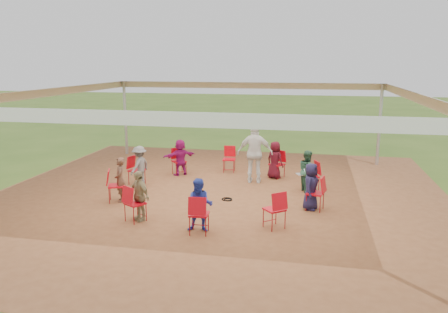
% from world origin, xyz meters
% --- Properties ---
extents(ground, '(80.00, 80.00, 0.00)m').
position_xyz_m(ground, '(0.00, 0.00, 0.00)').
color(ground, '#3C5A1C').
rests_on(ground, ground).
extents(dirt_patch, '(13.00, 13.00, 0.00)m').
position_xyz_m(dirt_patch, '(0.00, 0.00, 0.01)').
color(dirt_patch, brown).
rests_on(dirt_patch, ground).
extents(tent, '(10.33, 10.33, 3.00)m').
position_xyz_m(tent, '(0.00, 0.00, 2.37)').
color(tent, '#B2B2B7').
rests_on(tent, ground).
extents(chair_0, '(0.57, 0.55, 0.90)m').
position_xyz_m(chair_0, '(2.61, 1.06, 0.45)').
color(chair_0, red).
rests_on(chair_0, ground).
extents(chair_1, '(0.59, 0.60, 0.90)m').
position_xyz_m(chair_1, '(1.49, 2.39, 0.45)').
color(chair_1, red).
rests_on(chair_1, ground).
extents(chair_2, '(0.45, 0.47, 0.90)m').
position_xyz_m(chair_2, '(-0.21, 2.81, 0.45)').
color(chair_2, red).
rests_on(chair_2, ground).
extents(chair_3, '(0.60, 0.61, 0.90)m').
position_xyz_m(chair_3, '(-1.82, 2.15, 0.45)').
color(chair_3, red).
rests_on(chair_3, ground).
extents(chair_4, '(0.53, 0.51, 0.90)m').
position_xyz_m(chair_4, '(-2.74, 0.67, 0.45)').
color(chair_4, red).
rests_on(chair_4, ground).
extents(chair_5, '(0.57, 0.55, 0.90)m').
position_xyz_m(chair_5, '(-2.61, -1.06, 0.45)').
color(chair_5, red).
rests_on(chair_5, ground).
extents(chair_6, '(0.59, 0.60, 0.90)m').
position_xyz_m(chair_6, '(-1.49, -2.39, 0.45)').
color(chair_6, red).
rests_on(chair_6, ground).
extents(chair_7, '(0.45, 0.47, 0.90)m').
position_xyz_m(chair_7, '(0.21, -2.81, 0.45)').
color(chair_7, red).
rests_on(chair_7, ground).
extents(chair_8, '(0.60, 0.61, 0.90)m').
position_xyz_m(chair_8, '(1.82, -2.15, 0.45)').
color(chair_8, red).
rests_on(chair_8, ground).
extents(chair_9, '(0.53, 0.51, 0.90)m').
position_xyz_m(chair_9, '(2.74, -0.67, 0.45)').
color(chair_9, red).
rests_on(chair_9, ground).
extents(person_seated_0, '(0.54, 0.68, 1.23)m').
position_xyz_m(person_seated_0, '(2.50, 1.02, 0.62)').
color(person_seated_0, '#2B553E').
rests_on(person_seated_0, ground).
extents(person_seated_1, '(0.69, 0.60, 1.23)m').
position_xyz_m(person_seated_1, '(1.42, 2.29, 0.62)').
color(person_seated_1, '#460B17').
rests_on(person_seated_1, ground).
extents(person_seated_2, '(1.15, 1.06, 1.23)m').
position_xyz_m(person_seated_2, '(-1.74, 2.06, 0.62)').
color(person_seated_2, '#951264').
rests_on(person_seated_2, ground).
extents(person_seated_3, '(0.57, 0.87, 1.23)m').
position_xyz_m(person_seated_3, '(-2.62, 0.65, 0.62)').
color(person_seated_3, slate).
rests_on(person_seated_3, ground).
extents(person_seated_4, '(0.44, 0.53, 1.23)m').
position_xyz_m(person_seated_4, '(-2.50, -1.02, 0.62)').
color(person_seated_4, brown).
rests_on(person_seated_4, ground).
extents(person_seated_5, '(0.81, 0.69, 1.23)m').
position_xyz_m(person_seated_5, '(-1.42, -2.29, 0.62)').
color(person_seated_5, '#998B63').
rests_on(person_seated_5, ground).
extents(person_seated_6, '(0.62, 0.39, 1.23)m').
position_xyz_m(person_seated_6, '(0.20, -2.69, 0.62)').
color(person_seated_6, '#283CAB').
rests_on(person_seated_6, ground).
extents(person_seated_7, '(0.47, 0.66, 1.23)m').
position_xyz_m(person_seated_7, '(2.62, -0.65, 0.62)').
color(person_seated_7, '#1B1838').
rests_on(person_seated_7, ground).
extents(standing_person, '(1.15, 0.65, 1.90)m').
position_xyz_m(standing_person, '(0.85, 1.65, 0.96)').
color(standing_person, silver).
rests_on(standing_person, ground).
extents(cable_coil, '(0.33, 0.33, 0.03)m').
position_xyz_m(cable_coil, '(0.35, -0.31, 0.02)').
color(cable_coil, black).
rests_on(cable_coil, ground).
extents(laptop, '(0.33, 0.36, 0.20)m').
position_xyz_m(laptop, '(2.34, 0.96, 0.58)').
color(laptop, '#B7B7BC').
rests_on(laptop, ground).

